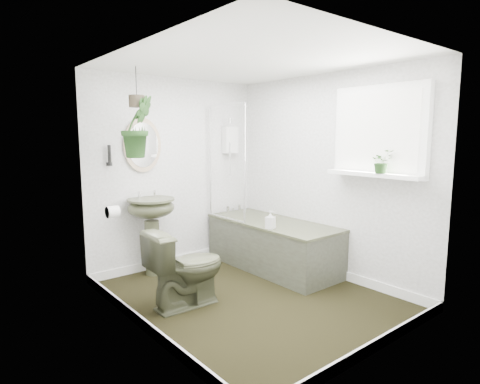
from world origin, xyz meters
TOP-DOWN VIEW (x-y plane):
  - floor at (0.00, 0.00)m, footprint 2.30×2.80m
  - ceiling at (0.00, 0.00)m, footprint 2.30×2.80m
  - wall_back at (0.00, 1.41)m, footprint 2.30×0.02m
  - wall_front at (0.00, -1.41)m, footprint 2.30×0.02m
  - wall_left at (-1.16, 0.00)m, footprint 0.02×2.80m
  - wall_right at (1.16, 0.00)m, footprint 0.02×2.80m
  - skirting at (0.00, 0.00)m, footprint 2.30×2.80m
  - bathtub at (0.80, 0.50)m, footprint 0.72×1.72m
  - bath_screen at (0.47, 0.99)m, footprint 0.04×0.72m
  - shower_box at (0.80, 1.34)m, footprint 0.20×0.10m
  - oval_mirror at (-0.45, 1.37)m, footprint 0.46×0.03m
  - wall_sconce at (-0.85, 1.36)m, footprint 0.04×0.04m
  - toilet_roll_holder at (-1.10, 0.70)m, footprint 0.11×0.11m
  - window_recess at (1.09, -0.70)m, footprint 0.08×1.00m
  - window_sill at (1.02, -0.70)m, footprint 0.18×1.00m
  - window_blinds at (1.04, -0.70)m, footprint 0.01×0.86m
  - toilet at (-0.60, 0.22)m, footprint 0.75×0.44m
  - pedestal_sink at (-0.45, 1.21)m, footprint 0.61×0.55m
  - sill_plant at (0.97, -0.81)m, footprint 0.26×0.24m
  - hanging_plant at (-0.70, 0.95)m, footprint 0.37×0.31m
  - soap_bottle at (0.51, 0.24)m, footprint 0.12×0.12m
  - hanging_pot at (-0.70, 0.95)m, footprint 0.16×0.16m

SIDE VIEW (x-z plane):
  - floor at x=0.00m, z-range -0.02..0.00m
  - skirting at x=0.00m, z-range 0.00..0.10m
  - bathtub at x=0.80m, z-range 0.00..0.58m
  - toilet at x=-0.60m, z-range 0.00..0.75m
  - pedestal_sink at x=-0.45m, z-range 0.00..0.91m
  - soap_bottle at x=0.51m, z-range 0.58..0.78m
  - toilet_roll_holder at x=-1.10m, z-range 0.84..0.96m
  - wall_back at x=0.00m, z-range 0.00..2.30m
  - wall_front at x=0.00m, z-range 0.00..2.30m
  - wall_left at x=-1.16m, z-range 0.00..2.30m
  - wall_right at x=1.16m, z-range 0.00..2.30m
  - window_sill at x=1.02m, z-range 1.21..1.25m
  - bath_screen at x=0.47m, z-range 0.58..1.98m
  - sill_plant at x=0.97m, z-range 1.25..1.48m
  - wall_sconce at x=-0.85m, z-range 1.29..1.51m
  - oval_mirror at x=-0.45m, z-range 1.19..1.81m
  - shower_box at x=0.80m, z-range 1.38..1.73m
  - window_recess at x=1.09m, z-range 1.20..2.10m
  - window_blinds at x=1.04m, z-range 1.27..2.03m
  - hanging_plant at x=-0.70m, z-range 1.38..2.02m
  - hanging_pot at x=-0.70m, z-range 1.90..2.02m
  - ceiling at x=0.00m, z-range 2.30..2.32m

